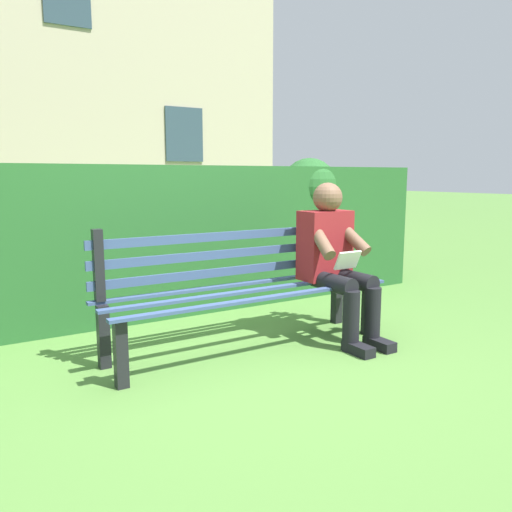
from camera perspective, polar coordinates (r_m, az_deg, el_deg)
ground at (r=3.64m, az=-0.84°, el=-10.35°), size 60.00×60.00×0.00m
park_bench at (r=3.59m, az=-1.60°, el=-3.18°), size 2.07×0.52×0.88m
person_seated at (r=3.80m, az=8.82°, el=-0.17°), size 0.44×0.73×1.15m
hedge_backdrop at (r=4.53m, az=-12.64°, el=2.00°), size 5.89×0.69×1.38m
building_facade at (r=13.03m, az=-21.73°, el=19.82°), size 9.63×3.31×7.58m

